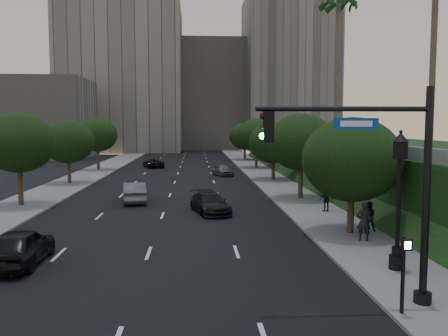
{
  "coord_description": "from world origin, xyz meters",
  "views": [
    {
      "loc": [
        2.16,
        -16.21,
        5.8
      ],
      "look_at": [
        3.62,
        8.16,
        3.6
      ],
      "focal_mm": 38.0,
      "sensor_mm": 36.0,
      "label": 1
    }
  ],
  "objects": [
    {
      "name": "office_block_left",
      "position": [
        -14.0,
        92.0,
        16.0
      ],
      "size": [
        26.0,
        20.0,
        32.0
      ],
      "primitive_type": "cube",
      "color": "gray",
      "rests_on": "ground"
    },
    {
      "name": "road_surface",
      "position": [
        0.0,
        30.0,
        0.01
      ],
      "size": [
        16.0,
        140.0,
        0.02
      ],
      "primitive_type": "cube",
      "color": "black",
      "rests_on": "ground"
    },
    {
      "name": "pedestrian_a",
      "position": [
        10.37,
        6.21,
        1.1
      ],
      "size": [
        0.76,
        0.56,
        1.91
      ],
      "primitive_type": "imported",
      "rotation": [
        0.0,
        0.0,
        2.98
      ],
      "color": "black",
      "rests_on": "sidewalk_right"
    },
    {
      "name": "embankment",
      "position": [
        22.0,
        28.0,
        2.0
      ],
      "size": [
        18.0,
        90.0,
        4.0
      ],
      "primitive_type": "cube",
      "color": "black",
      "rests_on": "ground"
    },
    {
      "name": "ground",
      "position": [
        0.0,
        0.0,
        0.0
      ],
      "size": [
        160.0,
        160.0,
        0.0
      ],
      "primitive_type": "plane",
      "color": "black",
      "rests_on": "ground"
    },
    {
      "name": "sidewalk_left",
      "position": [
        -10.25,
        30.0,
        0.07
      ],
      "size": [
        4.5,
        140.0,
        0.15
      ],
      "primitive_type": "cube",
      "color": "slate",
      "rests_on": "ground"
    },
    {
      "name": "sedan_far_left",
      "position": [
        -3.66,
        49.1,
        0.64
      ],
      "size": [
        3.47,
        5.04,
        1.28
      ],
      "primitive_type": "imported",
      "rotation": [
        0.0,
        0.0,
        3.46
      ],
      "color": "black",
      "rests_on": "ground"
    },
    {
      "name": "palm_far",
      "position": [
        16.0,
        30.0,
        17.64
      ],
      "size": [
        3.2,
        3.2,
        15.5
      ],
      "color": "#4C4233",
      "rests_on": "embankment"
    },
    {
      "name": "pedestrian_b",
      "position": [
        11.4,
        8.29,
        0.95
      ],
      "size": [
        0.88,
        0.74,
        1.6
      ],
      "primitive_type": "imported",
      "rotation": [
        0.0,
        0.0,
        2.95
      ],
      "color": "black",
      "rests_on": "sidewalk_right"
    },
    {
      "name": "pedestrian_signal",
      "position": [
        8.35,
        -2.76,
        1.57
      ],
      "size": [
        0.3,
        0.33,
        2.5
      ],
      "color": "black",
      "rests_on": "ground"
    },
    {
      "name": "tree_left_b",
      "position": [
        -10.3,
        18.0,
        4.58
      ],
      "size": [
        5.0,
        5.0,
        6.71
      ],
      "color": "#38281C",
      "rests_on": "ground"
    },
    {
      "name": "tree_right_d",
      "position": [
        10.3,
        47.0,
        4.52
      ],
      "size": [
        5.2,
        5.2,
        6.74
      ],
      "color": "#38281C",
      "rests_on": "ground"
    },
    {
      "name": "pedestrian_c",
      "position": [
        10.75,
        14.2,
        0.92
      ],
      "size": [
        0.91,
        0.41,
        1.54
      ],
      "primitive_type": "imported",
      "rotation": [
        0.0,
        0.0,
        3.17
      ],
      "color": "black",
      "rests_on": "sidewalk_right"
    },
    {
      "name": "traffic_signal_mast",
      "position": [
        8.27,
        -1.94,
        3.67
      ],
      "size": [
        5.68,
        0.56,
        7.0
      ],
      "color": "black",
      "rests_on": "ground"
    },
    {
      "name": "sedan_far_right",
      "position": [
        5.2,
        37.99,
        0.67
      ],
      "size": [
        2.78,
        4.24,
        1.34
      ],
      "primitive_type": "imported",
      "rotation": [
        0.0,
        0.0,
        0.33
      ],
      "color": "#56585E",
      "rests_on": "ground"
    },
    {
      "name": "sidewalk_right",
      "position": [
        10.25,
        30.0,
        0.07
      ],
      "size": [
        4.5,
        140.0,
        0.15
      ],
      "primitive_type": "cube",
      "color": "slate",
      "rests_on": "ground"
    },
    {
      "name": "office_block_right",
      "position": [
        24.0,
        96.0,
        18.0
      ],
      "size": [
        20.0,
        22.0,
        36.0
      ],
      "primitive_type": "cube",
      "color": "gray",
      "rests_on": "ground"
    },
    {
      "name": "tree_right_a",
      "position": [
        10.3,
        8.0,
        4.02
      ],
      "size": [
        5.2,
        5.2,
        6.24
      ],
      "color": "#38281C",
      "rests_on": "ground"
    },
    {
      "name": "tree_right_e",
      "position": [
        10.3,
        62.0,
        4.02
      ],
      "size": [
        5.2,
        5.2,
        6.24
      ],
      "color": "#38281C",
      "rests_on": "ground"
    },
    {
      "name": "sedan_near_left",
      "position": [
        -5.14,
        3.51,
        0.78
      ],
      "size": [
        1.87,
        4.61,
        1.57
      ],
      "primitive_type": "imported",
      "rotation": [
        0.0,
        0.0,
        3.14
      ],
      "color": "black",
      "rests_on": "ground"
    },
    {
      "name": "sedan_near_right",
      "position": [
        3.09,
        14.74,
        0.68
      ],
      "size": [
        2.99,
        5.0,
        1.36
      ],
      "primitive_type": "imported",
      "rotation": [
        0.0,
        0.0,
        0.25
      ],
      "color": "black",
      "rests_on": "ground"
    },
    {
      "name": "street_lamp",
      "position": [
        10.05,
        1.6,
        2.63
      ],
      "size": [
        0.64,
        0.64,
        5.62
      ],
      "color": "black",
      "rests_on": "ground"
    },
    {
      "name": "office_block_filler",
      "position": [
        -26.0,
        70.0,
        7.0
      ],
      "size": [
        18.0,
        16.0,
        14.0
      ],
      "primitive_type": "cube",
      "color": "#9A978D",
      "rests_on": "ground"
    },
    {
      "name": "tree_right_b",
      "position": [
        10.3,
        20.0,
        4.52
      ],
      "size": [
        5.2,
        5.2,
        6.74
      ],
      "color": "#38281C",
      "rests_on": "ground"
    },
    {
      "name": "tree_left_d",
      "position": [
        -10.3,
        45.0,
        4.58
      ],
      "size": [
        5.0,
        5.0,
        6.71
      ],
      "color": "#38281C",
      "rests_on": "ground"
    },
    {
      "name": "tree_left_c",
      "position": [
        -10.3,
        31.0,
        4.21
      ],
      "size": [
        5.0,
        5.0,
        6.34
      ],
      "color": "#38281C",
      "rests_on": "ground"
    },
    {
      "name": "tree_right_c",
      "position": [
        10.3,
        33.0,
        4.02
      ],
      "size": [
        5.2,
        5.2,
        6.24
      ],
      "color": "#38281C",
      "rests_on": "ground"
    },
    {
      "name": "office_block_mid",
      "position": [
        6.0,
        102.0,
        13.0
      ],
      "size": [
        22.0,
        18.0,
        26.0
      ],
      "primitive_type": "cube",
      "color": "#9A978D",
      "rests_on": "ground"
    },
    {
      "name": "parapet_wall",
      "position": [
        13.5,
        28.0,
        4.35
      ],
      "size": [
        0.35,
        90.0,
        0.7
      ],
      "primitive_type": "cube",
      "color": "slate",
      "rests_on": "embankment"
    },
    {
      "name": "sedan_mid_left",
      "position": [
        -2.48,
        19.51,
        0.77
      ],
      "size": [
        2.33,
        4.87,
        1.54
      ],
      "primitive_type": "imported",
      "rotation": [
        0.0,
        0.0,
        3.29
      ],
      "color": "#525559",
      "rests_on": "ground"
    }
  ]
}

